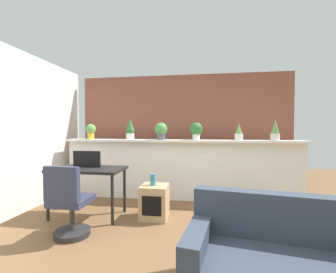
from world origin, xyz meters
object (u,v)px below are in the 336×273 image
object	(u,v)px
potted_plant_1	(130,130)
potted_plant_3	(196,130)
potted_plant_0	(91,130)
couch	(292,272)
tv_monitor	(87,159)
office_chair	(69,207)
side_cube_shelf	(154,202)
vase_on_shelf	(153,180)
desk	(88,173)
potted_plant_2	(161,130)
potted_plant_4	(239,133)
potted_plant_5	(275,131)

from	to	relation	value
potted_plant_1	potted_plant_3	size ratio (longest dim) A/B	1.26
potted_plant_0	potted_plant_3	size ratio (longest dim) A/B	0.93
potted_plant_0	potted_plant_1	world-z (taller)	potted_plant_1
couch	tv_monitor	bearing A→B (deg)	148.04
office_chair	tv_monitor	bearing A→B (deg)	103.06
couch	office_chair	bearing A→B (deg)	161.49
potted_plant_0	side_cube_shelf	world-z (taller)	potted_plant_0
potted_plant_0	vase_on_shelf	bearing A→B (deg)	-31.26
office_chair	potted_plant_1	bearing A→B (deg)	82.65
desk	potted_plant_3	bearing A→B (deg)	32.24
potted_plant_2	potted_plant_4	xyz separation A→B (m)	(1.43, 0.00, -0.04)
office_chair	vase_on_shelf	xyz separation A→B (m)	(0.89, 0.78, 0.20)
potted_plant_2	office_chair	bearing A→B (deg)	-116.38
potted_plant_5	tv_monitor	size ratio (longest dim) A/B	0.85
potted_plant_2	desk	distance (m)	1.54
potted_plant_4	office_chair	distance (m)	2.98
potted_plant_2	couch	size ratio (longest dim) A/B	0.19
potted_plant_1	tv_monitor	xyz separation A→B (m)	(-0.40, -0.94, -0.46)
potted_plant_2	side_cube_shelf	distance (m)	1.42
tv_monitor	vase_on_shelf	world-z (taller)	tv_monitor
desk	side_cube_shelf	bearing A→B (deg)	4.22
potted_plant_5	side_cube_shelf	bearing A→B (deg)	-155.79
potted_plant_3	desk	xyz separation A→B (m)	(-1.63, -1.03, -0.67)
potted_plant_3	potted_plant_4	xyz separation A→B (m)	(0.77, -0.02, -0.05)
potted_plant_0	couch	xyz separation A→B (m)	(2.86, -2.43, -1.04)
office_chair	vase_on_shelf	world-z (taller)	office_chair
potted_plant_5	vase_on_shelf	size ratio (longest dim) A/B	2.18
side_cube_shelf	tv_monitor	bearing A→B (deg)	179.80
potted_plant_5	office_chair	xyz separation A→B (m)	(-2.88, -1.66, -0.93)
desk	potted_plant_0	bearing A→B (deg)	114.83
side_cube_shelf	couch	world-z (taller)	couch
side_cube_shelf	couch	distance (m)	2.07
potted_plant_5	office_chair	size ratio (longest dim) A/B	0.41
potted_plant_1	potted_plant_2	xyz separation A→B (m)	(0.62, -0.02, -0.01)
potted_plant_4	couch	xyz separation A→B (m)	(0.02, -2.47, -1.00)
potted_plant_5	tv_monitor	distance (m)	3.21
potted_plant_2	side_cube_shelf	size ratio (longest dim) A/B	0.65
potted_plant_2	side_cube_shelf	xyz separation A→B (m)	(0.07, -0.92, -1.07)
potted_plant_3	office_chair	distance (m)	2.47
office_chair	potted_plant_4	bearing A→B (deg)	36.80
potted_plant_4	potted_plant_5	size ratio (longest dim) A/B	0.81
office_chair	vase_on_shelf	size ratio (longest dim) A/B	5.26
potted_plant_2	potted_plant_4	distance (m)	1.43
potted_plant_0	side_cube_shelf	bearing A→B (deg)	-31.02
potted_plant_0	vase_on_shelf	distance (m)	1.86
desk	office_chair	world-z (taller)	office_chair
potted_plant_0	potted_plant_4	bearing A→B (deg)	0.77
potted_plant_2	side_cube_shelf	world-z (taller)	potted_plant_2
potted_plant_4	tv_monitor	size ratio (longest dim) A/B	0.69
potted_plant_1	desk	distance (m)	1.27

